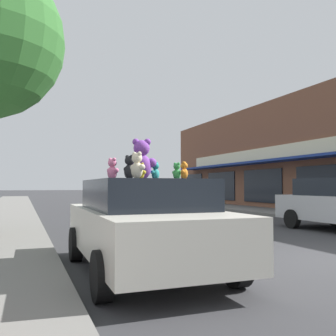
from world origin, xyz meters
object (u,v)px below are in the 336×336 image
Objects in this scene: teddy_bear_yellow at (141,171)px; teddy_bear_giant at (142,160)px; teddy_bear_teal at (155,171)px; teddy_bear_black at (130,168)px; teddy_bear_pink at (112,169)px; teddy_bear_cream at (137,166)px; teddy_bear_green at (177,171)px; teddy_bear_orange at (184,171)px; plush_art_car at (144,223)px.

teddy_bear_giant is at bearing -46.93° from teddy_bear_yellow.
teddy_bear_teal reaches higher than teddy_bear_yellow.
teddy_bear_black is (-0.32, -0.41, -0.15)m from teddy_bear_giant.
teddy_bear_pink is 1.14× the size of teddy_bear_teal.
teddy_bear_yellow is (0.18, -0.02, -0.06)m from teddy_bear_black.
teddy_bear_pink is 1.00m from teddy_bear_cream.
teddy_bear_green is 0.62m from teddy_bear_yellow.
teddy_bear_yellow is at bearing 89.97° from teddy_bear_giant.
teddy_bear_giant is 0.97m from teddy_bear_orange.
teddy_bear_orange is 0.71× the size of teddy_bear_cream.
teddy_bear_yellow is (-0.41, -0.47, -0.03)m from teddy_bear_teal.
teddy_bear_pink is at bearing -36.59° from teddy_bear_teal.
teddy_bear_cream reaches higher than teddy_bear_pink.
teddy_bear_yellow is at bearing -88.81° from teddy_bear_orange.
plush_art_car is at bearing 48.37° from teddy_bear_green.
teddy_bear_cream is at bearing 18.05° from teddy_bear_teal.
teddy_bear_teal reaches higher than plush_art_car.
teddy_bear_orange is (0.42, -0.85, -0.21)m from teddy_bear_giant.
teddy_bear_giant reaches higher than teddy_bear_orange.
teddy_bear_teal reaches higher than teddy_bear_green.
teddy_bear_teal is 0.82× the size of teddy_bear_black.
plush_art_car is 0.99m from teddy_bear_green.
teddy_bear_pink reaches higher than teddy_bear_orange.
teddy_bear_green is at bearing -138.29° from teddy_bear_pink.
teddy_bear_orange is 0.70× the size of teddy_bear_black.
teddy_bear_black is (-0.80, -0.00, 0.05)m from teddy_bear_green.
teddy_bear_teal is 1.22m from teddy_bear_cream.
teddy_bear_teal is 0.83× the size of teddy_bear_cream.
teddy_bear_black reaches higher than teddy_bear_cream.
teddy_bear_orange is 0.70m from teddy_bear_yellow.
teddy_bear_black is at bearing -149.49° from plush_art_car.
teddy_bear_cream is 0.99× the size of teddy_bear_black.
teddy_bear_giant is 2.23× the size of teddy_bear_teal.
teddy_bear_cream reaches higher than teddy_bear_yellow.
teddy_bear_yellow is at bearing 8.64° from teddy_bear_teal.
teddy_bear_pink is at bearing 0.62° from teddy_bear_black.
plush_art_car is 0.94m from teddy_bear_teal.
teddy_bear_giant is at bearing 26.05° from teddy_bear_green.
teddy_bear_black is at bearing -82.72° from teddy_bear_orange.
teddy_bear_pink is at bearing 12.36° from teddy_bear_yellow.
teddy_bear_cream is at bearing 129.62° from teddy_bear_yellow.
teddy_bear_giant is at bearing -62.01° from teddy_bear_black.
plush_art_car is 11.21× the size of teddy_bear_cream.
teddy_bear_pink is (-0.51, -0.01, -0.16)m from teddy_bear_giant.
teddy_bear_giant is at bearing 84.54° from plush_art_car.
teddy_bear_teal is 1.20× the size of teddy_bear_yellow.
teddy_bear_green is 1.04m from teddy_bear_cream.
teddy_bear_black is at bearing 55.45° from teddy_bear_yellow.
plush_art_car is 1.02m from teddy_bear_pink.
plush_art_car is at bearing 102.39° from teddy_bear_giant.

